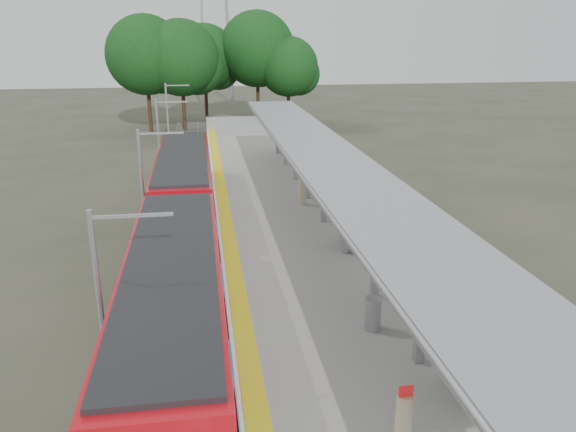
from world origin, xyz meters
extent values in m
cube|color=#59544C|center=(-4.50, 20.00, 0.12)|extent=(3.00, 70.00, 0.24)
cube|color=gray|center=(0.00, 20.00, 0.50)|extent=(6.00, 50.00, 1.00)
cube|color=yellow|center=(-2.55, 20.00, 1.01)|extent=(0.60, 50.00, 0.02)
cube|color=#9EA0A5|center=(0.00, 44.95, 1.60)|extent=(6.00, 0.10, 1.20)
cube|color=black|center=(-4.50, 8.01, 0.65)|extent=(2.50, 13.50, 0.70)
cube|color=#B20C15|center=(-4.50, 8.01, 2.25)|extent=(2.65, 13.50, 2.50)
cube|color=black|center=(-4.50, 8.01, 2.30)|extent=(2.72, 12.96, 1.20)
cube|color=black|center=(-4.50, 8.01, 3.55)|extent=(2.40, 12.82, 0.15)
cube|color=#0D5D84|center=(-3.14, 8.01, 2.10)|extent=(0.04, 1.30, 2.00)
cube|color=black|center=(-4.50, 22.11, 0.65)|extent=(2.50, 13.50, 0.70)
cube|color=#B20C15|center=(-4.50, 22.11, 2.25)|extent=(2.65, 13.50, 2.50)
cube|color=black|center=(-4.50, 22.11, 2.30)|extent=(2.72, 12.96, 1.20)
cube|color=black|center=(-4.50, 22.11, 3.55)|extent=(2.40, 12.83, 0.15)
cube|color=#0D5D84|center=(-3.14, 22.11, 2.10)|extent=(0.04, 1.30, 2.00)
cylinder|color=black|center=(-4.50, 17.39, 0.35)|extent=(2.20, 0.70, 0.70)
cube|color=black|center=(-4.50, 15.06, 2.00)|extent=(2.30, 0.80, 2.40)
cube|color=#9EA0A5|center=(2.00, 2.00, 2.75)|extent=(0.25, 0.25, 3.50)
cube|color=#9EA0A5|center=(2.00, 6.00, 2.75)|extent=(0.25, 0.25, 3.50)
cube|color=#9EA0A5|center=(2.00, 10.00, 2.75)|extent=(0.25, 0.25, 3.50)
cube|color=#9EA0A5|center=(2.00, 14.00, 2.75)|extent=(0.25, 0.25, 3.50)
cube|color=#9EA0A5|center=(2.00, 18.00, 2.75)|extent=(0.25, 0.25, 3.50)
cube|color=#9EA0A5|center=(2.00, 22.00, 2.75)|extent=(0.25, 0.25, 3.50)
cube|color=#9EA0A5|center=(2.00, 26.00, 2.75)|extent=(0.25, 0.25, 3.50)
cube|color=#9EA0A5|center=(2.00, 30.00, 2.75)|extent=(0.25, 0.25, 3.50)
cube|color=#9EA0A5|center=(2.00, 34.00, 2.75)|extent=(0.25, 0.25, 3.50)
cube|color=gray|center=(1.60, 16.00, 4.58)|extent=(3.20, 38.00, 0.16)
cylinder|color=#9EA0A5|center=(0.05, 16.00, 4.50)|extent=(0.24, 38.00, 0.24)
cube|color=silver|center=(2.70, 4.00, 2.20)|extent=(0.05, 3.70, 2.20)
cube|color=silver|center=(2.70, 8.00, 2.20)|extent=(0.05, 3.70, 2.20)
cube|color=silver|center=(2.70, 16.00, 2.20)|extent=(0.05, 3.70, 2.20)
cube|color=silver|center=(2.70, 20.00, 2.20)|extent=(0.05, 3.70, 2.20)
cube|color=silver|center=(2.70, 28.00, 2.20)|extent=(0.05, 3.70, 2.20)
cube|color=silver|center=(2.70, 32.00, 2.20)|extent=(0.05, 3.70, 2.20)
cylinder|color=#382316|center=(-8.38, 50.34, 2.48)|extent=(0.36, 0.36, 4.96)
sphere|color=#154A18|center=(-8.38, 50.34, 7.44)|extent=(7.54, 7.54, 7.54)
cylinder|color=#382316|center=(-5.06, 49.94, 2.39)|extent=(0.36, 0.36, 4.78)
sphere|color=#154A18|center=(-5.06, 49.94, 7.17)|extent=(7.26, 7.26, 7.26)
cylinder|color=#382316|center=(-2.78, 55.96, 2.32)|extent=(0.36, 0.36, 4.63)
sphere|color=#154A18|center=(-2.78, 55.96, 6.95)|extent=(7.04, 7.04, 7.04)
cylinder|color=#382316|center=(2.76, 54.78, 2.60)|extent=(0.36, 0.36, 5.21)
sphere|color=#154A18|center=(2.76, 54.78, 7.81)|extent=(7.91, 7.91, 7.91)
cylinder|color=#382316|center=(5.81, 52.98, 2.03)|extent=(0.36, 0.36, 4.06)
sphere|color=#154A18|center=(5.81, 52.98, 6.09)|extent=(6.17, 6.17, 6.17)
cylinder|color=#9EA0A5|center=(-6.30, 7.00, 2.70)|extent=(0.16, 0.16, 5.40)
cube|color=#9EA0A5|center=(-5.30, 7.00, 5.20)|extent=(2.00, 0.08, 0.08)
cylinder|color=#9EA0A5|center=(-6.30, 19.00, 2.70)|extent=(0.16, 0.16, 5.40)
cube|color=#9EA0A5|center=(-5.30, 19.00, 5.20)|extent=(2.00, 0.08, 0.08)
cylinder|color=#9EA0A5|center=(-6.30, 31.00, 2.70)|extent=(0.16, 0.16, 5.40)
cube|color=#9EA0A5|center=(-5.30, 31.00, 5.20)|extent=(2.00, 0.08, 0.08)
cylinder|color=#9EA0A5|center=(-6.30, 43.00, 2.70)|extent=(0.16, 0.16, 5.40)
cube|color=#9EA0A5|center=(-5.30, 43.00, 5.20)|extent=(2.00, 0.08, 0.08)
cube|color=#0D1B43|center=(2.70, 4.34, 1.51)|extent=(0.75, 1.76, 0.07)
cube|color=#0D1B43|center=(2.47, 4.34, 1.85)|extent=(0.31, 1.70, 0.62)
cube|color=#9EA0A5|center=(2.70, 3.65, 1.25)|extent=(0.46, 0.13, 0.50)
cube|color=#9EA0A5|center=(2.70, 5.02, 1.25)|extent=(0.46, 0.13, 0.50)
cube|color=#0D1B43|center=(2.70, 14.45, 1.49)|extent=(0.86, 1.69, 0.06)
cube|color=#0D1B43|center=(2.48, 14.45, 1.81)|extent=(0.45, 1.59, 0.59)
cube|color=#9EA0A5|center=(2.70, 13.80, 1.24)|extent=(0.43, 0.17, 0.47)
cube|color=#9EA0A5|center=(2.70, 15.10, 1.24)|extent=(0.43, 0.17, 0.47)
cube|color=#0D1B43|center=(2.70, 33.88, 1.43)|extent=(0.68, 1.49, 0.06)
cube|color=#0D1B43|center=(2.51, 33.88, 1.72)|extent=(0.32, 1.43, 0.53)
cube|color=#9EA0A5|center=(2.70, 33.30, 1.21)|extent=(0.39, 0.13, 0.42)
cube|color=#9EA0A5|center=(2.70, 34.45, 1.21)|extent=(0.39, 0.13, 0.42)
cylinder|color=#C3B48E|center=(0.38, 2.79, 1.68)|extent=(0.36, 0.36, 1.35)
cube|color=red|center=(0.38, 2.79, 2.49)|extent=(0.32, 0.07, 0.23)
cylinder|color=#C3B48E|center=(1.50, 20.80, 1.69)|extent=(0.37, 0.37, 1.38)
cube|color=red|center=(1.50, 20.80, 2.52)|extent=(0.33, 0.09, 0.23)
cylinder|color=#9EA0A5|center=(1.29, 7.86, 1.51)|extent=(0.62, 0.62, 1.01)
camera|label=1|loc=(-3.53, -6.53, 9.49)|focal=35.00mm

